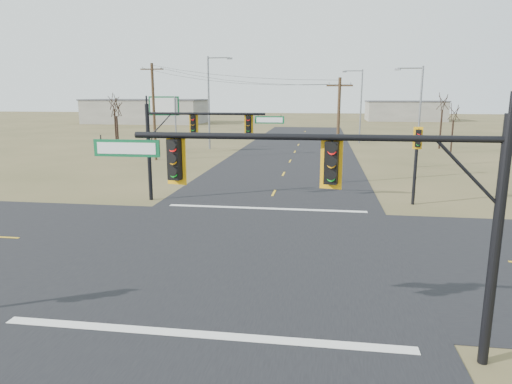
# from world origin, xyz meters

# --- Properties ---
(ground) EXTENTS (320.00, 320.00, 0.00)m
(ground) POSITION_xyz_m (0.00, 0.00, 0.00)
(ground) COLOR brown
(ground) RESTS_ON ground
(road_ew) EXTENTS (160.00, 14.00, 0.02)m
(road_ew) POSITION_xyz_m (0.00, 0.00, 0.01)
(road_ew) COLOR black
(road_ew) RESTS_ON ground
(road_ns) EXTENTS (14.00, 160.00, 0.02)m
(road_ns) POSITION_xyz_m (0.00, 0.00, 0.01)
(road_ns) COLOR black
(road_ns) RESTS_ON ground
(stop_bar_near) EXTENTS (12.00, 0.40, 0.01)m
(stop_bar_near) POSITION_xyz_m (0.00, -7.50, 0.03)
(stop_bar_near) COLOR silver
(stop_bar_near) RESTS_ON road_ns
(stop_bar_far) EXTENTS (12.00, 0.40, 0.01)m
(stop_bar_far) POSITION_xyz_m (0.00, 7.50, 0.03)
(stop_bar_far) COLOR silver
(stop_bar_far) RESTS_ON road_ns
(mast_arm_near) EXTENTS (10.33, 0.51, 6.32)m
(mast_arm_near) POSITION_xyz_m (3.52, -7.77, 4.62)
(mast_arm_near) COLOR black
(mast_arm_near) RESTS_ON ground
(mast_arm_far) EXTENTS (8.82, 0.50, 6.21)m
(mast_arm_far) POSITION_xyz_m (-4.53, 8.86, 4.51)
(mast_arm_far) COLOR black
(mast_arm_far) RESTS_ON ground
(pedestal_signal_ne) EXTENTS (0.60, 0.53, 4.87)m
(pedestal_signal_ne) POSITION_xyz_m (9.01, 9.86, 3.48)
(pedestal_signal_ne) COLOR black
(pedestal_signal_ne) RESTS_ON ground
(utility_pole_near) EXTENTS (1.97, 0.23, 8.04)m
(utility_pole_near) POSITION_xyz_m (4.43, 16.51, 4.23)
(utility_pole_near) COLOR #4E3621
(utility_pole_near) RESTS_ON ground
(utility_pole_far) EXTENTS (2.43, 0.29, 9.93)m
(utility_pole_far) POSITION_xyz_m (-14.19, 27.02, 5.15)
(utility_pole_far) COLOR #4E3621
(utility_pole_far) RESTS_ON ground
(highway_sign) EXTENTS (3.51, 0.51, 6.61)m
(highway_sign) POSITION_xyz_m (-15.10, 32.78, 4.63)
(highway_sign) COLOR slate
(highway_sign) RESTS_ON ground
(streetlight_a) EXTENTS (2.62, 0.43, 9.37)m
(streetlight_a) POSITION_xyz_m (11.98, 25.82, 5.26)
(streetlight_a) COLOR slate
(streetlight_a) RESTS_ON ground
(streetlight_b) EXTENTS (2.85, 0.26, 10.28)m
(streetlight_b) POSITION_xyz_m (8.31, 48.18, 5.77)
(streetlight_b) COLOR slate
(streetlight_b) RESTS_ON ground
(streetlight_c) EXTENTS (3.18, 0.30, 11.44)m
(streetlight_c) POSITION_xyz_m (-10.77, 37.84, 6.43)
(streetlight_c) COLOR slate
(streetlight_c) RESTS_ON ground
(bare_tree_a) EXTENTS (2.92, 2.92, 6.78)m
(bare_tree_a) POSITION_xyz_m (-20.83, 32.37, 5.37)
(bare_tree_a) COLOR black
(bare_tree_a) RESTS_ON ground
(bare_tree_b) EXTENTS (3.24, 3.24, 7.43)m
(bare_tree_b) POSITION_xyz_m (-25.09, 40.88, 5.94)
(bare_tree_b) COLOR black
(bare_tree_b) RESTS_ON ground
(bare_tree_c) EXTENTS (2.86, 2.86, 6.17)m
(bare_tree_c) POSITION_xyz_m (18.44, 37.83, 4.84)
(bare_tree_c) COLOR black
(bare_tree_c) RESTS_ON ground
(bare_tree_d) EXTENTS (3.12, 3.12, 7.40)m
(bare_tree_d) POSITION_xyz_m (18.18, 42.29, 5.96)
(bare_tree_d) COLOR black
(bare_tree_d) RESTS_ON ground
(warehouse_left) EXTENTS (28.00, 14.00, 5.50)m
(warehouse_left) POSITION_xyz_m (-40.00, 90.00, 2.75)
(warehouse_left) COLOR #9A9588
(warehouse_left) RESTS_ON ground
(warehouse_mid) EXTENTS (20.00, 12.00, 5.00)m
(warehouse_mid) POSITION_xyz_m (25.00, 110.00, 2.50)
(warehouse_mid) COLOR #9A9588
(warehouse_mid) RESTS_ON ground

